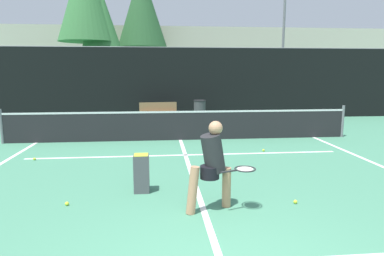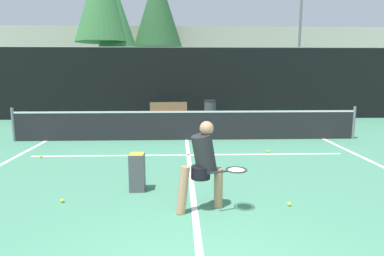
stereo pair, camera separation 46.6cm
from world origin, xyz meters
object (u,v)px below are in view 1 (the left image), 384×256
at_px(player_practicing, 213,163).
at_px(parked_car, 220,99).
at_px(ball_hopper, 142,172).
at_px(trash_bin, 200,111).
at_px(courtside_bench, 158,111).

height_order(player_practicing, parked_car, parked_car).
relative_size(ball_hopper, trash_bin, 0.75).
distance_m(ball_hopper, courtside_bench, 8.74).
bearing_deg(player_practicing, courtside_bench, 74.16).
distance_m(player_practicing, courtside_bench, 9.72).
bearing_deg(ball_hopper, courtside_bench, 87.81).
relative_size(player_practicing, trash_bin, 1.52).
bearing_deg(player_practicing, ball_hopper, 120.13).
distance_m(ball_hopper, parked_car, 13.36).
height_order(courtside_bench, parked_car, parked_car).
relative_size(ball_hopper, courtside_bench, 0.43).
bearing_deg(ball_hopper, trash_bin, 76.19).
distance_m(player_practicing, parked_car, 14.01).
bearing_deg(trash_bin, ball_hopper, -103.81).
xyz_separation_m(ball_hopper, trash_bin, (2.14, 8.71, 0.11)).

